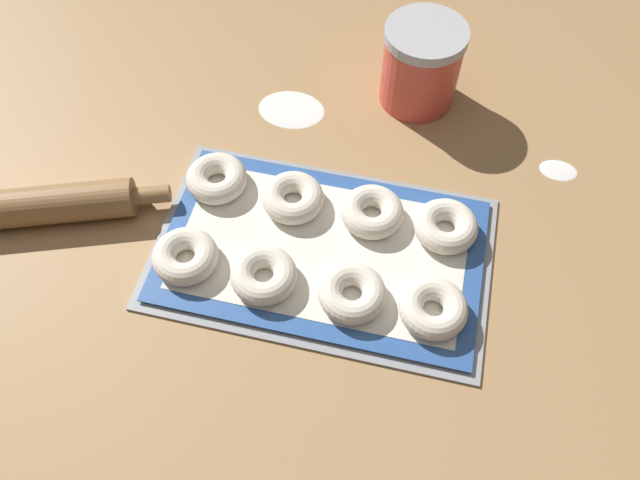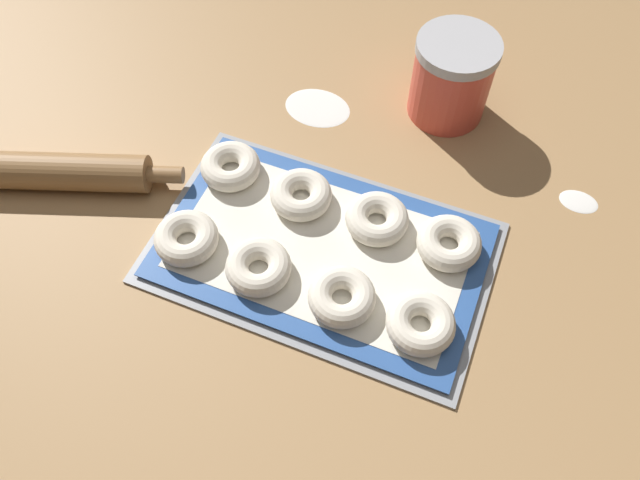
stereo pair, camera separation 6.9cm
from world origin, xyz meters
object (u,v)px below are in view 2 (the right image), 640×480
at_px(bagel_back_mid_right, 377,219).
at_px(flour_canister, 452,78).
at_px(bagel_back_mid_left, 301,195).
at_px(bagel_front_mid_left, 258,267).
at_px(bagel_back_far_left, 231,166).
at_px(bagel_front_mid_right, 342,297).
at_px(bagel_front_far_right, 421,324).
at_px(baking_tray, 320,249).
at_px(bagel_back_far_right, 449,243).
at_px(rolling_pin, 47,171).
at_px(bagel_front_far_left, 186,238).

relative_size(bagel_back_mid_right, flour_canister, 0.65).
bearing_deg(bagel_back_mid_left, bagel_front_mid_left, -92.66).
bearing_deg(bagel_back_far_left, flour_canister, 44.91).
relative_size(bagel_front_mid_right, bagel_back_mid_right, 1.00).
bearing_deg(flour_canister, bagel_front_far_right, -78.85).
relative_size(baking_tray, bagel_front_far_right, 5.23).
bearing_deg(bagel_back_far_right, bagel_front_far_right, -90.16).
xyz_separation_m(bagel_back_mid_right, rolling_pin, (-0.46, -0.10, 0.00)).
relative_size(bagel_front_mid_left, bagel_back_far_right, 1.00).
height_order(baking_tray, bagel_back_far_right, bagel_back_far_right).
distance_m(bagel_front_mid_right, bagel_front_far_right, 0.10).
bearing_deg(bagel_front_mid_right, bagel_front_far_right, 1.14).
bearing_deg(rolling_pin, bagel_back_mid_right, 12.17).
bearing_deg(bagel_front_mid_right, bagel_front_mid_left, -179.90).
relative_size(bagel_back_far_left, rolling_pin, 0.23).
height_order(bagel_front_far_left, bagel_back_far_right, same).
relative_size(bagel_front_far_right, bagel_back_far_left, 1.00).
bearing_deg(bagel_back_mid_right, bagel_back_mid_left, -179.22).
relative_size(bagel_front_mid_left, bagel_front_mid_right, 1.00).
bearing_deg(bagel_front_mid_right, bagel_back_mid_right, 89.20).
relative_size(bagel_front_far_right, bagel_back_mid_right, 1.00).
xyz_separation_m(bagel_back_far_left, bagel_back_mid_right, (0.23, -0.01, 0.00)).
relative_size(bagel_back_far_left, bagel_back_far_right, 1.00).
distance_m(baking_tray, bagel_back_far_right, 0.17).
bearing_deg(bagel_front_mid_left, bagel_back_mid_right, 47.65).
relative_size(bagel_front_mid_left, bagel_back_mid_right, 1.00).
xyz_separation_m(baking_tray, bagel_front_mid_left, (-0.06, -0.07, 0.02)).
height_order(bagel_front_far_left, bagel_front_far_right, same).
distance_m(bagel_front_far_left, bagel_front_mid_right, 0.22).
relative_size(bagel_back_mid_left, bagel_back_mid_right, 1.00).
height_order(bagel_front_mid_right, bagel_back_mid_left, same).
height_order(bagel_front_mid_right, bagel_back_far_left, same).
bearing_deg(rolling_pin, bagel_front_mid_left, -4.73).
relative_size(flour_canister, rolling_pin, 0.35).
bearing_deg(bagel_back_far_left, bagel_back_mid_left, -4.19).
xyz_separation_m(bagel_front_far_right, rolling_pin, (-0.57, 0.03, 0.00)).
xyz_separation_m(bagel_front_mid_left, bagel_back_mid_left, (0.01, 0.13, 0.00)).
height_order(bagel_back_far_right, rolling_pin, rolling_pin).
relative_size(bagel_back_far_right, rolling_pin, 0.23).
height_order(bagel_front_far_left, bagel_back_far_left, same).
bearing_deg(bagel_front_far_left, bagel_back_far_right, 20.82).
height_order(bagel_front_mid_right, bagel_front_far_right, same).
height_order(bagel_front_mid_left, bagel_back_far_right, same).
height_order(baking_tray, bagel_front_far_left, bagel_front_far_left).
bearing_deg(baking_tray, bagel_front_mid_right, -49.87).
bearing_deg(bagel_front_far_right, bagel_front_far_left, 179.72).
distance_m(bagel_front_far_right, bagel_back_mid_right, 0.16).
relative_size(bagel_front_far_right, rolling_pin, 0.23).
height_order(bagel_back_mid_right, bagel_back_far_right, same).
height_order(bagel_back_far_left, bagel_back_mid_left, same).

